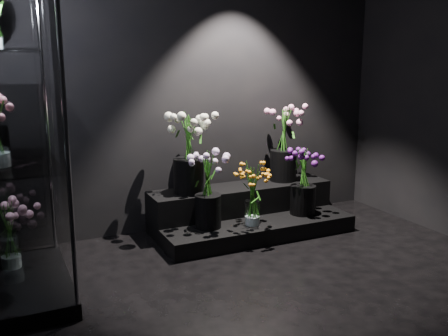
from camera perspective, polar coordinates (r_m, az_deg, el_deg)
floor at (r=3.35m, az=9.84°, el=-16.29°), size 4.00×4.00×0.00m
wall_back at (r=4.71m, az=-3.75°, el=9.96°), size 4.00×0.00×4.00m
display_riser at (r=4.77m, az=2.57°, el=-5.09°), size 1.80×0.80×0.40m
display_case at (r=3.51m, az=-23.86°, el=4.98°), size 0.66×1.10×2.41m
bouquet_orange_bells at (r=4.38m, az=3.28°, el=-2.90°), size 0.37×0.37×0.56m
bouquet_lilac at (r=4.30m, az=-1.86°, el=-1.84°), size 0.38×0.38×0.67m
bouquet_purple at (r=4.75m, az=9.07°, el=-1.29°), size 0.38×0.38×0.63m
bouquet_cream_roses at (r=4.48m, az=-4.08°, el=2.30°), size 0.53×0.53×0.73m
bouquet_pink_roses at (r=4.97m, az=6.85°, el=3.21°), size 0.45×0.45×0.75m
bouquet_case_base_pink at (r=3.92m, az=-23.38°, el=-6.84°), size 0.40×0.40×0.50m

